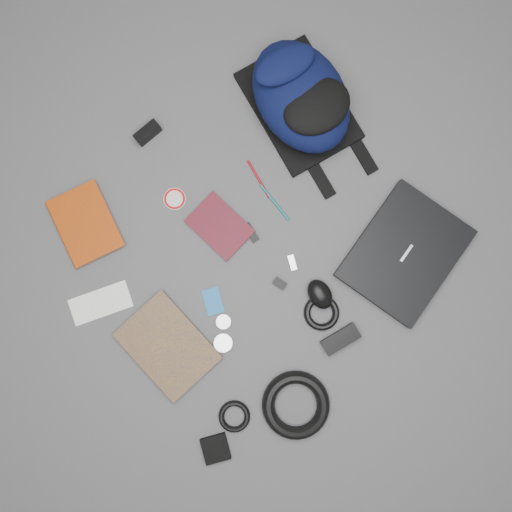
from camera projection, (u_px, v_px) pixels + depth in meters
ground at (256, 256)px, 1.55m from camera, size 4.00×4.00×0.00m
backpack at (301, 97)px, 1.50m from camera, size 0.32×0.43×0.17m
laptop at (405, 254)px, 1.53m from camera, size 0.44×0.39×0.04m
textbook_red at (60, 236)px, 1.54m from camera, size 0.20×0.25×0.03m
comic_book at (143, 369)px, 1.52m from camera, size 0.24×0.31×0.02m
envelope at (101, 303)px, 1.54m from camera, size 0.20×0.13×0.00m
dvd_case at (220, 226)px, 1.55m from camera, size 0.16×0.21×0.01m
compact_camera at (148, 133)px, 1.55m from camera, size 0.09×0.04×0.05m
sticker_disc at (175, 199)px, 1.56m from camera, size 0.09×0.09×0.00m
pen_teal at (275, 202)px, 1.56m from camera, size 0.02×0.14×0.01m
pen_red at (259, 179)px, 1.56m from camera, size 0.02×0.14×0.01m
id_badge at (213, 301)px, 1.54m from camera, size 0.08×0.09×0.00m
usb_black at (251, 232)px, 1.55m from camera, size 0.03×0.06×0.01m
usb_silver at (292, 263)px, 1.54m from camera, size 0.03×0.05×0.01m
key_fob at (280, 283)px, 1.54m from camera, size 0.04×0.05×0.01m
mouse at (320, 294)px, 1.52m from camera, size 0.08×0.10×0.05m
headphone_left at (223, 343)px, 1.52m from camera, size 0.08×0.08×0.01m
headphone_right at (224, 322)px, 1.53m from camera, size 0.06×0.06×0.01m
cable_coil at (321, 313)px, 1.53m from camera, size 0.14×0.14×0.02m
power_brick at (341, 339)px, 1.52m from camera, size 0.12×0.06×0.03m
power_cord_coil at (296, 405)px, 1.50m from camera, size 0.23×0.23×0.04m
pouch at (216, 449)px, 1.50m from camera, size 0.10×0.10×0.02m
earbud_coil at (234, 416)px, 1.51m from camera, size 0.11×0.11×0.02m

